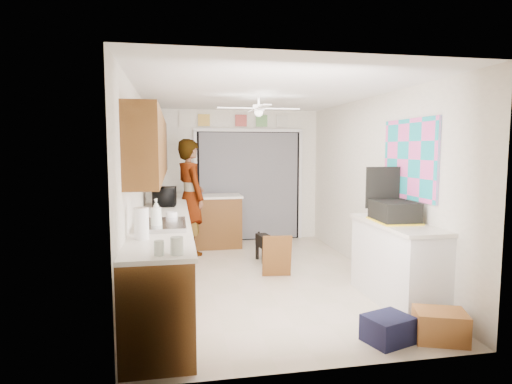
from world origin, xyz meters
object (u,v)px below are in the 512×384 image
cardboard_box (440,326)px  man (190,197)px  soap_bottle (156,214)px  dog (265,247)px  paper_towel_roll (141,224)px  cup (172,216)px  navy_crate (388,329)px  microwave (165,197)px  suitcase (394,211)px

cardboard_box → man: size_ratio=0.23×
soap_bottle → dog: soap_bottle is taller
soap_bottle → cardboard_box: bearing=-22.4°
paper_towel_roll → soap_bottle: bearing=76.4°
cup → navy_crate: (1.95, -1.50, -0.87)m
microwave → suitcase: bearing=-124.1°
soap_bottle → man: bearing=80.7°
man → dog: man is taller
soap_bottle → microwave: bearing=88.7°
suitcase → navy_crate: suitcase is taller
microwave → paper_towel_roll: bearing=178.1°
suitcase → soap_bottle: bearing=-177.1°
soap_bottle → navy_crate: size_ratio=0.80×
soap_bottle → paper_towel_roll: 0.49m
paper_towel_roll → man: 3.21m
microwave → cup: microwave is taller
paper_towel_roll → cardboard_box: (2.71, -0.59, -0.95)m
cup → cardboard_box: bearing=-32.6°
paper_towel_roll → dog: (1.68, 2.46, -0.86)m
microwave → suitcase: 3.24m
paper_towel_roll → navy_crate: 2.48m
suitcase → cardboard_box: 1.39m
soap_bottle → man: size_ratio=0.17×
cup → cardboard_box: size_ratio=0.30×
paper_towel_roll → navy_crate: bearing=-13.5°
cup → suitcase: (2.51, -0.52, 0.06)m
microwave → cup: bearing=-173.6°
soap_bottle → cup: soap_bottle is taller
cup → paper_towel_roll: 1.01m
cup → suitcase: size_ratio=0.24×
navy_crate → man: size_ratio=0.21×
soap_bottle → paper_towel_roll: size_ratio=1.09×
navy_crate → suitcase: bearing=60.3°
soap_bottle → suitcase: size_ratio=0.59×
cup → man: man is taller
cardboard_box → dog: bearing=108.6°
soap_bottle → dog: 2.67m
microwave → suitcase: microwave is taller
man → cardboard_box: bearing=-172.0°
cup → navy_crate: 2.61m
cardboard_box → cup: bearing=147.4°
navy_crate → man: 4.13m
paper_towel_roll → man: bearing=80.0°
cup → cardboard_box: (2.44, -1.56, -0.85)m
dog → cardboard_box: bearing=-79.7°
dog → suitcase: bearing=-69.7°
microwave → soap_bottle: 1.88m
microwave → man: man is taller
navy_crate → soap_bottle: bearing=154.5°
suitcase → man: size_ratio=0.28×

